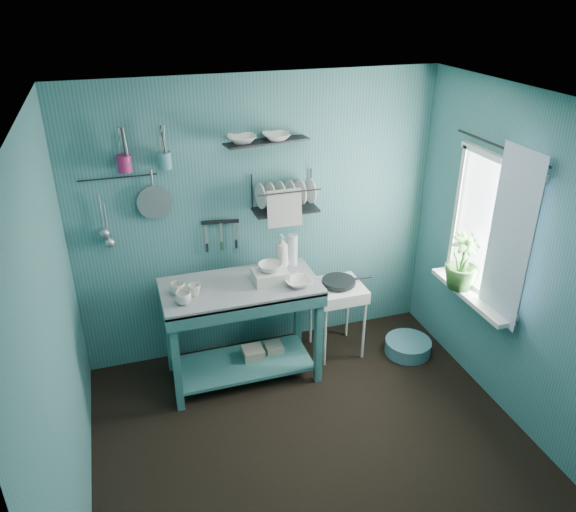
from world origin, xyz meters
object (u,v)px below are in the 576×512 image
object	(u,v)px
work_counter	(242,331)
soap_bottle	(282,251)
dish_rack	(286,193)
hotplate_stand	(337,318)
frying_pan	(339,282)
storage_tin_small	(274,354)
potted_plant	(462,262)
utensil_cup_magenta	(124,164)
colander	(155,202)
floor_basin	(408,347)
storage_tin_large	(253,359)
mug_mid	(194,290)
mug_right	(178,289)
water_bottle	(292,250)
mug_left	(183,298)
utensil_cup_teal	(164,160)
wash_tub	(270,276)

from	to	relation	value
work_counter	soap_bottle	size ratio (longest dim) A/B	4.30
dish_rack	hotplate_stand	bearing A→B (deg)	-21.12
frying_pan	dish_rack	distance (m)	0.93
storage_tin_small	hotplate_stand	bearing A→B (deg)	1.91
frying_pan	potted_plant	bearing A→B (deg)	-33.46
utensil_cup_magenta	frying_pan	bearing A→B (deg)	-9.93
colander	floor_basin	world-z (taller)	colander
soap_bottle	storage_tin_large	bearing A→B (deg)	-154.89
soap_bottle	storage_tin_large	distance (m)	1.01
mug_mid	mug_right	xyz separation A→B (m)	(-0.12, 0.06, 0.00)
water_bottle	utensil_cup_magenta	size ratio (longest dim) A/B	2.15
soap_bottle	floor_basin	size ratio (longest dim) A/B	0.70
potted_plant	work_counter	bearing A→B (deg)	165.37
work_counter	frying_pan	world-z (taller)	work_counter
mug_left	potted_plant	distance (m)	2.26
utensil_cup_teal	wash_tub	bearing A→B (deg)	-29.97
mug_mid	water_bottle	xyz separation A→B (m)	(0.90, 0.28, 0.09)
utensil_cup_magenta	floor_basin	xyz separation A→B (m)	(2.31, -0.54, -1.82)
floor_basin	water_bottle	bearing A→B (deg)	160.13
mug_mid	wash_tub	xyz separation A→B (m)	(0.63, 0.04, 0.00)
dish_rack	work_counter	bearing A→B (deg)	-135.83
hotplate_stand	water_bottle	bearing A→B (deg)	154.74
utensil_cup_teal	mug_mid	bearing A→B (deg)	-78.70
wash_tub	potted_plant	distance (m)	1.58
water_bottle	potted_plant	xyz separation A→B (m)	(1.24, -0.68, 0.02)
storage_tin_small	floor_basin	xyz separation A→B (m)	(1.24, -0.23, -0.04)
mug_left	mug_mid	bearing A→B (deg)	45.00
mug_mid	hotplate_stand	size ratio (longest dim) A/B	0.14
mug_mid	storage_tin_large	bearing A→B (deg)	12.91
work_counter	soap_bottle	bearing A→B (deg)	35.12
mug_right	dish_rack	distance (m)	1.20
utensil_cup_magenta	mug_right	bearing A→B (deg)	-55.45
utensil_cup_teal	colander	world-z (taller)	utensil_cup_teal
mug_left	hotplate_stand	distance (m)	1.54
water_bottle	hotplate_stand	world-z (taller)	water_bottle
water_bottle	utensil_cup_teal	size ratio (longest dim) A/B	2.15
hotplate_stand	utensil_cup_teal	size ratio (longest dim) A/B	5.35
mug_right	water_bottle	size ratio (longest dim) A/B	0.44
dish_rack	utensil_cup_teal	xyz separation A→B (m)	(-0.97, 0.05, 0.36)
wash_tub	floor_basin	distance (m)	1.57
utensil_cup_magenta	colander	xyz separation A→B (m)	(0.19, 0.03, -0.35)
work_counter	water_bottle	xyz separation A→B (m)	(0.52, 0.22, 0.60)
wash_tub	frying_pan	xyz separation A→B (m)	(0.66, 0.12, -0.23)
frying_pan	mug_mid	bearing A→B (deg)	-172.93
mug_left	potted_plant	world-z (taller)	potted_plant
work_counter	colander	bearing A→B (deg)	153.31
work_counter	mug_left	world-z (taller)	mug_left
colander	potted_plant	distance (m)	2.55
mug_left	mug_right	size ratio (longest dim) A/B	1.00
work_counter	utensil_cup_magenta	world-z (taller)	utensil_cup_magenta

